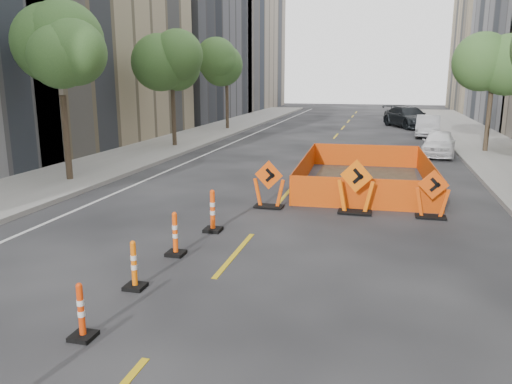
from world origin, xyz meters
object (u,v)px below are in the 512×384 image
(chevron_sign_right, at_px, (432,194))
(parked_car_mid, at_px, (428,126))
(channelizer_6, at_px, (213,211))
(channelizer_3, at_px, (81,311))
(chevron_sign_left, at_px, (269,184))
(channelizer_5, at_px, (175,234))
(chevron_sign_center, at_px, (356,187))
(parked_car_far, at_px, (408,117))
(channelizer_4, at_px, (134,265))
(parked_car_near, at_px, (439,143))

(chevron_sign_right, bearing_deg, parked_car_mid, 87.48)
(channelizer_6, bearing_deg, channelizer_3, -91.47)
(channelizer_6, bearing_deg, parked_car_mid, 73.38)
(channelizer_6, distance_m, chevron_sign_right, 6.28)
(chevron_sign_left, bearing_deg, channelizer_5, -97.49)
(chevron_sign_center, xyz_separation_m, parked_car_far, (2.56, 27.23, 0.01))
(channelizer_6, height_order, parked_car_mid, parked_car_mid)
(chevron_sign_left, relative_size, chevron_sign_center, 0.91)
(chevron_sign_center, bearing_deg, channelizer_6, -125.58)
(channelizer_6, distance_m, chevron_sign_center, 4.43)
(parked_car_far, bearing_deg, chevron_sign_right, -115.68)
(chevron_sign_center, bearing_deg, parked_car_far, 101.45)
(channelizer_4, distance_m, channelizer_5, 1.90)
(chevron_sign_right, bearing_deg, channelizer_3, -123.03)
(channelizer_5, relative_size, chevron_sign_center, 0.62)
(channelizer_3, xyz_separation_m, chevron_sign_right, (5.79, 8.45, 0.25))
(channelizer_3, height_order, chevron_sign_right, chevron_sign_right)
(chevron_sign_left, bearing_deg, channelizer_3, -90.92)
(parked_car_near, bearing_deg, parked_car_mid, 96.91)
(parked_car_near, bearing_deg, channelizer_6, -107.25)
(channelizer_6, xyz_separation_m, chevron_sign_left, (0.88, 2.73, 0.18))
(channelizer_5, distance_m, parked_car_mid, 26.66)
(channelizer_3, bearing_deg, chevron_sign_center, 66.53)
(channelizer_3, bearing_deg, channelizer_6, 88.53)
(channelizer_5, relative_size, channelizer_6, 0.91)
(channelizer_5, relative_size, parked_car_far, 0.18)
(chevron_sign_left, bearing_deg, chevron_sign_center, 5.39)
(parked_car_near, height_order, parked_car_mid, parked_car_mid)
(channelizer_3, bearing_deg, parked_car_near, 71.02)
(channelizer_3, relative_size, channelizer_5, 0.90)
(channelizer_6, bearing_deg, chevron_sign_left, 72.11)
(channelizer_5, relative_size, parked_car_near, 0.26)
(channelizer_6, distance_m, parked_car_far, 30.54)
(channelizer_3, xyz_separation_m, parked_car_far, (6.21, 35.64, 0.37))
(channelizer_6, relative_size, chevron_sign_center, 0.69)
(channelizer_3, relative_size, chevron_sign_right, 0.65)
(channelizer_4, distance_m, chevron_sign_right, 8.82)
(channelizer_4, distance_m, channelizer_6, 3.81)
(chevron_sign_center, bearing_deg, parked_car_mid, 97.15)
(chevron_sign_left, bearing_deg, parked_car_near, 69.59)
(channelizer_6, height_order, chevron_sign_right, chevron_sign_right)
(parked_car_mid, bearing_deg, channelizer_5, -101.22)
(parked_car_mid, bearing_deg, chevron_sign_right, -89.21)
(parked_car_far, bearing_deg, channelizer_4, -125.41)
(channelizer_6, bearing_deg, parked_car_near, 65.05)
(chevron_sign_center, bearing_deg, channelizer_3, -96.65)
(parked_car_mid, relative_size, parked_car_far, 0.76)
(channelizer_4, height_order, parked_car_far, parked_car_far)
(chevron_sign_right, xyz_separation_m, parked_car_far, (0.42, 27.19, 0.12))
(channelizer_3, xyz_separation_m, parked_car_mid, (7.23, 29.44, 0.25))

